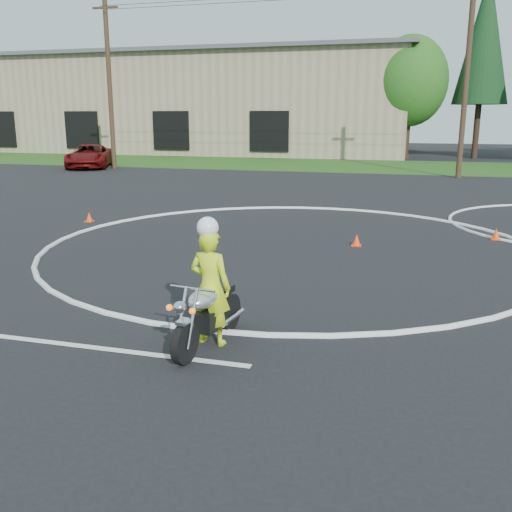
# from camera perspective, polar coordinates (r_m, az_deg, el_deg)

# --- Properties ---
(ground) EXTENTS (120.00, 120.00, 0.00)m
(ground) POSITION_cam_1_polar(r_m,az_deg,el_deg) (11.43, 0.27, -2.29)
(ground) COLOR black
(ground) RESTS_ON ground
(grass_strip) EXTENTS (120.00, 10.00, 0.02)m
(grass_strip) POSITION_cam_1_polar(r_m,az_deg,el_deg) (37.82, 11.37, 8.83)
(grass_strip) COLOR #1E4714
(grass_strip) RESTS_ON ground
(course_markings) EXTENTS (19.05, 19.05, 0.12)m
(course_markings) POSITION_cam_1_polar(r_m,az_deg,el_deg) (15.28, 12.56, 1.57)
(course_markings) COLOR silver
(course_markings) RESTS_ON ground
(primary_motorcycle) EXTENTS (0.69, 1.89, 1.00)m
(primary_motorcycle) POSITION_cam_1_polar(r_m,az_deg,el_deg) (8.04, -4.88, -5.79)
(primary_motorcycle) COLOR black
(primary_motorcycle) RESTS_ON ground
(rider_primary_grp) EXTENTS (0.66, 0.48, 1.85)m
(rider_primary_grp) POSITION_cam_1_polar(r_m,az_deg,el_deg) (8.04, -4.60, -2.74)
(rider_primary_grp) COLOR #CBEB18
(rider_primary_grp) RESTS_ON ground
(pickup_grp) EXTENTS (4.04, 5.63, 1.42)m
(pickup_grp) POSITION_cam_1_polar(r_m,az_deg,el_deg) (37.32, -16.27, 9.56)
(pickup_grp) COLOR #5B0A0B
(pickup_grp) RESTS_ON ground
(traffic_cones) EXTENTS (20.76, 5.80, 0.30)m
(traffic_cones) POSITION_cam_1_polar(r_m,az_deg,el_deg) (14.46, 20.51, 0.83)
(traffic_cones) COLOR #FF420D
(traffic_cones) RESTS_ON ground
(warehouse) EXTENTS (41.00, 17.00, 8.30)m
(warehouse) POSITION_cam_1_polar(r_m,az_deg,el_deg) (54.73, -7.00, 14.83)
(warehouse) COLOR tan
(warehouse) RESTS_ON ground
(utility_poles) EXTENTS (41.60, 1.12, 10.00)m
(utility_poles) POSITION_cam_1_polar(r_m,az_deg,el_deg) (31.71, 20.34, 16.72)
(utility_poles) COLOR #473321
(utility_poles) RESTS_ON ground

